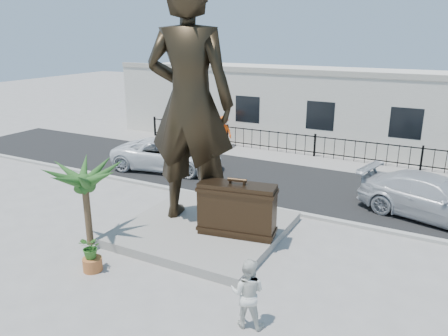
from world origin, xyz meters
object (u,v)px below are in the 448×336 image
at_px(car_white, 167,154).
at_px(suitcase, 237,209).
at_px(statue, 190,103).
at_px(tourist, 248,293).

bearing_deg(car_white, suitcase, -140.52).
xyz_separation_m(suitcase, car_white, (-6.71, 5.61, -0.40)).
distance_m(statue, suitcase, 3.86).
bearing_deg(suitcase, statue, 155.99).
bearing_deg(car_white, tourist, -147.20).
bearing_deg(statue, tourist, 123.84).
xyz_separation_m(suitcase, tourist, (2.13, -3.73, -0.31)).
height_order(suitcase, tourist, suitcase).
bearing_deg(tourist, statue, -57.82).
relative_size(suitcase, tourist, 1.43).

